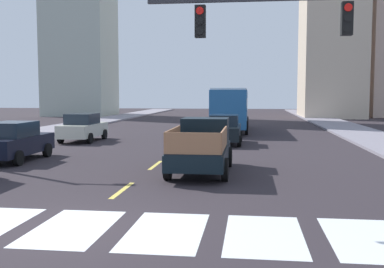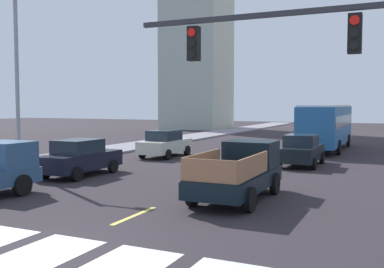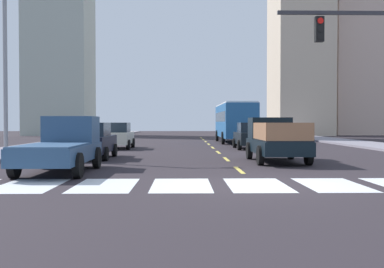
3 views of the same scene
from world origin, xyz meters
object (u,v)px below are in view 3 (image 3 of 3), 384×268
city_bus (235,120)px  sedan_far (91,141)px  sedan_near_left (251,136)px  sedan_mid (117,136)px  streetlight_left (8,55)px  pickup_dark (63,145)px  pickup_stakebed (275,140)px

city_bus → sedan_far: size_ratio=2.45×
sedan_near_left → sedan_mid: bearing=174.3°
sedan_near_left → streetlight_left: streetlight_left is taller
city_bus → sedan_mid: 12.49m
pickup_dark → city_bus: (8.64, 23.01, 1.03)m
pickup_dark → pickup_stakebed: bearing=27.2°
pickup_dark → sedan_mid: pickup_dark is taller
sedan_mid → streetlight_left: size_ratio=0.49×
pickup_stakebed → sedan_far: 8.63m
city_bus → sedan_near_left: 9.39m
pickup_dark → streetlight_left: streetlight_left is taller
sedan_near_left → sedan_far: same height
pickup_dark → sedan_far: 5.75m
sedan_mid → pickup_dark: bearing=-90.1°
pickup_dark → sedan_near_left: bearing=58.3°
sedan_mid → sedan_near_left: bearing=-3.9°
sedan_mid → streetlight_left: streetlight_left is taller
pickup_dark → sedan_near_left: size_ratio=1.18×
pickup_dark → sedan_mid: (-0.13, 14.18, -0.06)m
pickup_dark → sedan_near_left: 16.19m
sedan_mid → streetlight_left: bearing=-116.8°
pickup_dark → sedan_mid: 14.18m
city_bus → sedan_near_left: (0.01, -9.33, -1.09)m
city_bus → streetlight_left: (-12.78, -16.99, 3.02)m
city_bus → sedan_mid: (-8.77, -8.83, -1.09)m
pickup_stakebed → streetlight_left: bearing=170.7°
sedan_mid → city_bus: bearing=44.6°
sedan_mid → sedan_far: (-0.03, -8.44, 0.00)m
pickup_stakebed → pickup_dark: same height
pickup_dark → streetlight_left: bearing=125.1°
streetlight_left → sedan_mid: bearing=63.8°
pickup_stakebed → sedan_near_left: size_ratio=1.18×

